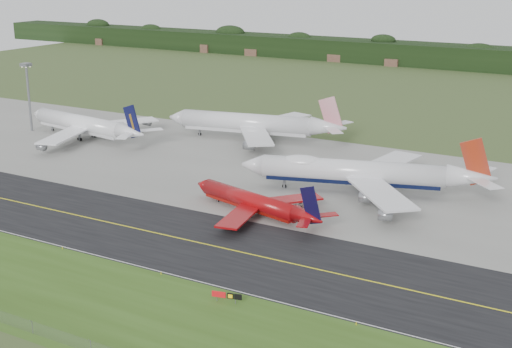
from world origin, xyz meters
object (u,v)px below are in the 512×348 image
object	(u,v)px
jet_red_737	(256,203)
jet_navy_gold	(86,125)
jet_star_tail	(256,124)
taxiway_sign	(227,296)
jet_ba_747	(361,173)
floodlight_mast	(28,84)

from	to	relation	value
jet_red_737	jet_navy_gold	distance (m)	91.70
jet_navy_gold	jet_red_737	bearing A→B (deg)	-23.20
jet_star_tail	jet_red_737	bearing A→B (deg)	-60.34
jet_red_737	jet_star_tail	size ratio (longest dim) A/B	0.65
taxiway_sign	jet_star_tail	bearing A→B (deg)	117.11
jet_ba_747	jet_star_tail	bearing A→B (deg)	145.01
jet_navy_gold	taxiway_sign	world-z (taller)	jet_navy_gold
jet_star_tail	taxiway_sign	world-z (taller)	jet_star_tail
floodlight_mast	jet_navy_gold	bearing A→B (deg)	0.80
jet_ba_747	jet_red_737	distance (m)	30.81
jet_ba_747	taxiway_sign	world-z (taller)	jet_ba_747
jet_navy_gold	jet_star_tail	distance (m)	55.39
jet_ba_747	floodlight_mast	xyz separation A→B (m)	(-123.73, 8.93, 10.56)
jet_navy_gold	jet_star_tail	world-z (taller)	jet_star_tail
floodlight_mast	jet_ba_747	bearing A→B (deg)	-4.13
jet_navy_gold	jet_star_tail	size ratio (longest dim) A/B	0.91
taxiway_sign	jet_navy_gold	bearing A→B (deg)	142.96
jet_ba_747	taxiway_sign	distance (m)	67.40
jet_red_737	jet_star_tail	distance (m)	71.41
floodlight_mast	taxiway_sign	bearing A→B (deg)	-31.17
jet_red_737	taxiway_sign	world-z (taller)	jet_red_737
jet_navy_gold	floodlight_mast	xyz separation A→B (m)	(-24.52, -0.34, 11.30)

